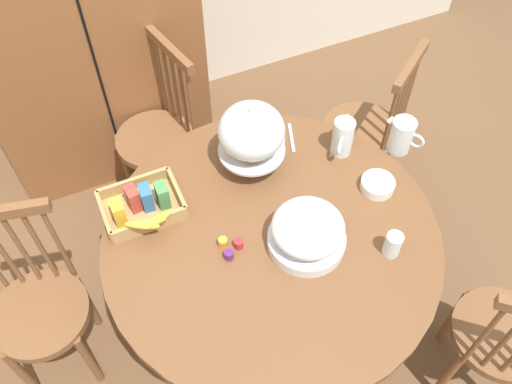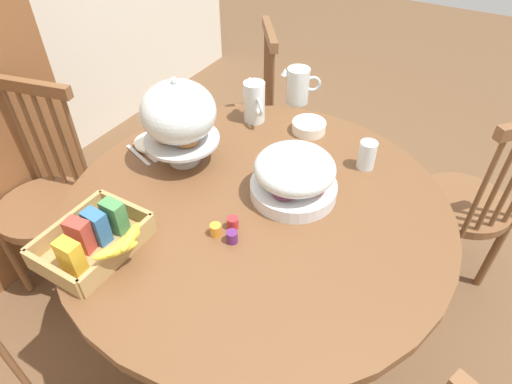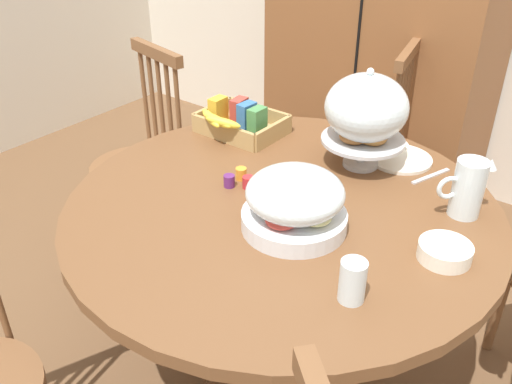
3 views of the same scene
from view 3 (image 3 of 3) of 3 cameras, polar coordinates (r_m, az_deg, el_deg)
The scene contains 19 objects.
ground_plane at distance 2.16m, azimuth -0.61°, elevation -18.09°, with size 10.00×10.00×0.00m, color brown.
wooden_armoire at distance 2.94m, azimuth 13.44°, elevation 17.50°, with size 1.18×0.60×1.96m.
dining_table at distance 1.79m, azimuth 2.54°, elevation -6.18°, with size 1.33×1.33×0.74m.
windsor_chair_far_side at distance 2.63m, azimuth 11.09°, elevation 3.72°, with size 0.41×0.42×0.97m.
windsor_chair_host_seat at distance 2.53m, azimuth -11.89°, elevation 2.55°, with size 0.41×0.41×0.97m.
pastry_stand_with_dome at distance 1.84m, azimuth 11.32°, elevation 8.19°, with size 0.28×0.28×0.34m.
fruit_platter_covered at distance 1.53m, azimuth 4.04°, elevation -1.04°, with size 0.30×0.30×0.18m.
milk_pitcher at distance 1.70m, azimuth 21.04°, elevation 0.15°, with size 0.13×0.15×0.18m.
cereal_basket at distance 2.11m, azimuth -1.81°, elevation 7.31°, with size 0.32×0.30×0.12m.
china_plate_large at distance 1.98m, azimuth 14.68°, elevation 3.35°, with size 0.22×0.22×0.01m, color white.
china_plate_small at distance 2.05m, azimuth 13.46°, elevation 4.76°, with size 0.15×0.15×0.01m, color white.
cereal_bowl at distance 1.52m, azimuth 18.97°, elevation -5.87°, with size 0.14×0.14×0.04m, color white.
drinking_glass at distance 1.32m, azimuth 9.97°, elevation -9.08°, with size 0.06×0.06×0.11m, color silver.
jam_jar_strawberry at distance 1.75m, azimuth -0.84°, elevation 1.02°, with size 0.04×0.04×0.04m, color #B7282D.
jam_jar_apricot at distance 1.80m, azimuth -1.55°, elevation 1.92°, with size 0.04×0.04×0.04m, color orange.
jam_jar_grape at distance 1.76m, azimuth -2.79°, elevation 1.15°, with size 0.04×0.04×0.04m, color #5B2366.
table_knife at distance 2.07m, azimuth 11.91°, elevation 4.82°, with size 0.17×0.01×0.01m, color silver.
dinner_fork at distance 2.09m, azimuth 11.35°, elevation 5.14°, with size 0.17×0.01×0.01m, color silver.
soup_spoon at distance 1.91m, azimuth 17.66°, elevation 1.58°, with size 0.17×0.01×0.01m, color silver.
Camera 3 is at (0.88, -1.10, 1.64)m, focal length 38.61 mm.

